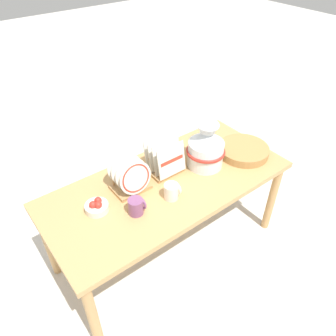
% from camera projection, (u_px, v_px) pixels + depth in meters
% --- Properties ---
extents(ground_plane, '(14.00, 14.00, 0.00)m').
position_uv_depth(ground_plane, '(168.00, 246.00, 2.39)').
color(ground_plane, beige).
extents(display_table, '(1.53, 0.70, 0.62)m').
position_uv_depth(display_table, '(168.00, 190.00, 2.04)').
color(display_table, tan).
rests_on(display_table, ground_plane).
extents(ceramic_vase, '(0.25, 0.25, 0.31)m').
position_uv_depth(ceramic_vase, '(206.00, 148.00, 2.05)').
color(ceramic_vase, silver).
rests_on(ceramic_vase, display_table).
extents(dish_rack_round_plates, '(0.21, 0.18, 0.23)m').
position_uv_depth(dish_rack_round_plates, '(130.00, 178.00, 1.89)').
color(dish_rack_round_plates, tan).
rests_on(dish_rack_round_plates, display_table).
extents(dish_rack_square_plates, '(0.21, 0.18, 0.22)m').
position_uv_depth(dish_rack_square_plates, '(165.00, 161.00, 2.04)').
color(dish_rack_square_plates, tan).
rests_on(dish_rack_square_plates, display_table).
extents(wicker_charger_stack, '(0.34, 0.34, 0.05)m').
position_uv_depth(wicker_charger_stack, '(243.00, 150.00, 2.21)').
color(wicker_charger_stack, '#AD7F47').
rests_on(wicker_charger_stack, display_table).
extents(mug_plum_glaze, '(0.09, 0.08, 0.10)m').
position_uv_depth(mug_plum_glaze, '(136.00, 206.00, 1.77)').
color(mug_plum_glaze, '#7A4770').
rests_on(mug_plum_glaze, display_table).
extents(mug_cream_glaze, '(0.09, 0.08, 0.10)m').
position_uv_depth(mug_cream_glaze, '(172.00, 191.00, 1.86)').
color(mug_cream_glaze, silver).
rests_on(mug_cream_glaze, display_table).
extents(fruit_bowl, '(0.13, 0.13, 0.08)m').
position_uv_depth(fruit_bowl, '(97.00, 207.00, 1.80)').
color(fruit_bowl, silver).
rests_on(fruit_bowl, display_table).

